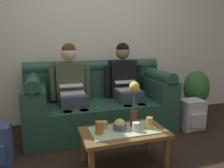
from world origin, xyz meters
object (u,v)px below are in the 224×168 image
at_px(person_left, 71,85).
at_px(cup_near_right, 99,128).
at_px(person_right, 125,82).
at_px(cup_far_center, 149,123).
at_px(snack_bowl, 120,125).
at_px(cup_far_left, 104,125).
at_px(flower_vase, 134,101).
at_px(couch, 99,103).
at_px(cup_near_left, 136,127).
at_px(potted_plant, 196,92).
at_px(coffee_table, 124,135).
at_px(backpack_right, 192,115).

relative_size(person_left, cup_near_right, 10.13).
relative_size(person_right, cup_far_center, 10.21).
xyz_separation_m(snack_bowl, cup_far_left, (-0.14, 0.07, -0.01)).
bearing_deg(cup_far_left, flower_vase, -6.13).
distance_m(couch, cup_near_left, 1.07).
height_order(couch, flower_vase, couch).
bearing_deg(person_right, potted_plant, -3.36).
distance_m(couch, person_right, 0.48).
bearing_deg(person_right, cup_near_left, -105.16).
bearing_deg(coffee_table, flower_vase, 26.69).
xyz_separation_m(coffee_table, snack_bowl, (-0.04, 0.03, 0.10)).
bearing_deg(cup_near_left, person_right, 74.84).
bearing_deg(cup_near_left, snack_bowl, 146.47).
relative_size(snack_bowl, backpack_right, 0.33).
xyz_separation_m(coffee_table, cup_far_left, (-0.18, 0.10, 0.10)).
xyz_separation_m(flower_vase, cup_near_left, (-0.03, -0.13, -0.22)).
xyz_separation_m(person_right, coffee_table, (-0.39, -1.00, -0.34)).
height_order(flower_vase, cup_far_left, flower_vase).
xyz_separation_m(person_right, cup_near_right, (-0.65, -1.01, -0.22)).
xyz_separation_m(snack_bowl, backpack_right, (1.29, 0.55, -0.21)).
distance_m(snack_bowl, cup_far_center, 0.30).
distance_m(cup_near_left, cup_near_right, 0.36).
height_order(person_left, snack_bowl, person_left).
relative_size(coffee_table, snack_bowl, 6.26).
relative_size(couch, person_left, 1.65).
height_order(snack_bowl, cup_near_right, cup_near_right).
height_order(coffee_table, cup_far_left, cup_far_left).
height_order(flower_vase, backpack_right, flower_vase).
bearing_deg(cup_far_left, snack_bowl, -26.87).
bearing_deg(cup_near_left, potted_plant, 33.70).
distance_m(coffee_table, cup_near_left, 0.16).
bearing_deg(cup_far_left, potted_plant, 25.10).
relative_size(person_left, cup_far_center, 10.21).
relative_size(couch, cup_near_right, 16.67).
xyz_separation_m(person_left, potted_plant, (1.98, -0.07, -0.23)).
bearing_deg(cup_near_right, potted_plant, 26.89).
height_order(snack_bowl, cup_far_center, cup_far_center).
distance_m(snack_bowl, cup_far_left, 0.16).
relative_size(couch, cup_near_left, 22.67).
bearing_deg(snack_bowl, potted_plant, 29.02).
bearing_deg(couch, flower_vase, -82.03).
relative_size(person_left, coffee_table, 1.41).
bearing_deg(person_left, cup_near_right, -82.79).
bearing_deg(cup_near_right, cup_near_left, -8.91).
xyz_separation_m(coffee_table, cup_far_center, (0.26, -0.05, 0.12)).
xyz_separation_m(cup_far_left, potted_plant, (1.78, 0.83, 0.02)).
relative_size(snack_bowl, cup_far_left, 1.84).
height_order(cup_near_left, cup_near_right, cup_near_right).
height_order(cup_near_left, cup_far_left, cup_near_left).
bearing_deg(person_left, cup_far_left, -77.19).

